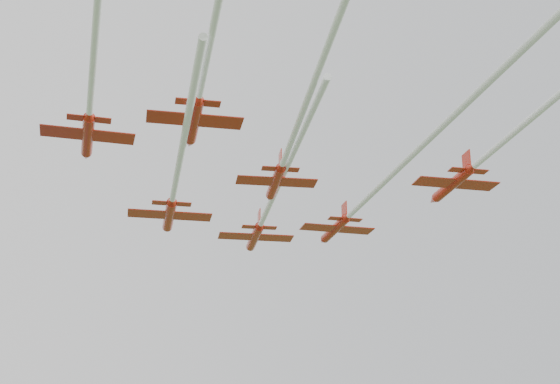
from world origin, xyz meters
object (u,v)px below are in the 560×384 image
jet_row2_right (382,184)px  jet_row3_mid (289,148)px  jet_row2_left (174,189)px  jet_row3_right (516,131)px  jet_lead (266,211)px  jet_row3_left (95,44)px  jet_row4_left (210,45)px

jet_row2_right → jet_row3_mid: (-12.37, -0.96, 0.88)m
jet_row2_left → jet_row3_right: 35.97m
jet_row2_right → jet_lead: bearing=120.9°
jet_row3_left → jet_row2_right: bearing=28.7°
jet_row3_mid → jet_row2_left: bearing=131.9°
jet_row2_right → jet_row3_mid: jet_row3_mid is taller
jet_row3_mid → jet_row3_right: bearing=-9.5°
jet_row3_mid → jet_row4_left: (-15.31, -12.61, 0.08)m
jet_row2_left → jet_row3_mid: size_ratio=1.10×
jet_lead → jet_row2_left: size_ratio=1.07×
jet_row2_left → jet_row4_left: 29.89m
jet_row3_left → jet_row3_right: jet_row3_left is taller
jet_row2_left → jet_row3_mid: 16.04m
jet_row2_left → jet_row3_left: jet_row3_left is taller
jet_row3_mid → jet_row3_right: size_ratio=0.71×
jet_row3_right → jet_row4_left: (-33.43, -0.22, -1.52)m
jet_row2_right → jet_row2_left: bearing=159.1°
jet_lead → jet_row3_right: 31.91m
jet_row3_left → jet_row4_left: jet_row3_left is taller
jet_row2_right → jet_row4_left: jet_row4_left is taller
jet_row3_left → jet_row3_mid: jet_row3_left is taller
jet_row2_left → jet_row3_mid: bearing=-50.9°
jet_lead → jet_row2_right: bearing=-54.4°
jet_row3_right → jet_row3_left: bearing=-169.1°
jet_lead → jet_row2_left: 13.80m
jet_row2_left → jet_row3_left: (-16.85, -20.67, 2.10)m
jet_lead → jet_row2_left: jet_lead is taller
jet_lead → jet_row3_mid: (-8.79, -18.09, -0.32)m
jet_row3_left → jet_row3_mid: (21.57, 5.34, -1.78)m
jet_lead → jet_row3_mid: 20.12m
jet_row3_mid → jet_row3_left: bearing=-141.2°
jet_row2_right → jet_row3_right: bearing=-47.6°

